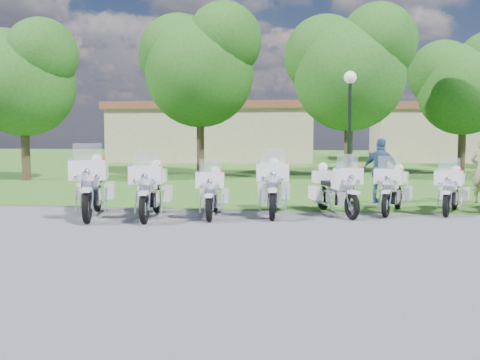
# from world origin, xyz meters

# --- Properties ---
(ground) EXTENTS (100.00, 100.00, 0.00)m
(ground) POSITION_xyz_m (0.00, 0.00, 0.00)
(ground) COLOR #5E5E64
(ground) RESTS_ON ground
(grass_lawn) EXTENTS (100.00, 48.00, 0.01)m
(grass_lawn) POSITION_xyz_m (0.00, 27.00, 0.00)
(grass_lawn) COLOR #31611E
(grass_lawn) RESTS_ON ground
(motorcycle_0) EXTENTS (1.33, 2.59, 1.78)m
(motorcycle_0) POSITION_xyz_m (-4.26, 1.52, 0.75)
(motorcycle_0) COLOR black
(motorcycle_0) RESTS_ON ground
(motorcycle_1) EXTENTS (0.99, 2.42, 1.63)m
(motorcycle_1) POSITION_xyz_m (-2.83, 1.59, 0.68)
(motorcycle_1) COLOR black
(motorcycle_1) RESTS_ON ground
(motorcycle_2) EXTENTS (0.81, 2.11, 1.42)m
(motorcycle_2) POSITION_xyz_m (-1.40, 1.91, 0.59)
(motorcycle_2) COLOR black
(motorcycle_2) RESTS_ON ground
(motorcycle_3) EXTENTS (0.87, 2.47, 1.66)m
(motorcycle_3) POSITION_xyz_m (0.02, 2.46, 0.69)
(motorcycle_3) COLOR black
(motorcycle_3) RESTS_ON ground
(motorcycle_4) EXTENTS (1.29, 2.12, 1.51)m
(motorcycle_4) POSITION_xyz_m (1.51, 2.69, 0.63)
(motorcycle_4) COLOR black
(motorcycle_4) RESTS_ON ground
(motorcycle_5) EXTENTS (1.15, 2.09, 1.45)m
(motorcycle_5) POSITION_xyz_m (3.00, 3.13, 0.61)
(motorcycle_5) COLOR black
(motorcycle_5) RESTS_ON ground
(motorcycle_6) EXTENTS (1.16, 2.00, 1.41)m
(motorcycle_6) POSITION_xyz_m (4.45, 3.27, 0.59)
(motorcycle_6) COLOR black
(motorcycle_6) RESTS_ON ground
(lamp_post) EXTENTS (0.44, 0.44, 4.15)m
(lamp_post) POSITION_xyz_m (2.23, 8.45, 3.13)
(lamp_post) COLOR black
(lamp_post) RESTS_ON ground
(tree_0) EXTENTS (5.00, 4.26, 6.66)m
(tree_0) POSITION_xyz_m (-11.04, 10.41, 4.40)
(tree_0) COLOR #38281C
(tree_0) RESTS_ON ground
(tree_1) EXTENTS (6.05, 5.16, 8.06)m
(tree_1) POSITION_xyz_m (-4.44, 14.65, 5.33)
(tree_1) COLOR #38281C
(tree_1) RESTS_ON ground
(tree_2) EXTENTS (5.54, 4.72, 7.38)m
(tree_2) POSITION_xyz_m (2.45, 12.81, 4.88)
(tree_2) COLOR #38281C
(tree_2) RESTS_ON ground
(tree_3) EXTENTS (5.09, 4.34, 6.78)m
(tree_3) POSITION_xyz_m (8.13, 16.62, 4.49)
(tree_3) COLOR #38281C
(tree_3) RESTS_ON ground
(building_west) EXTENTS (14.56, 8.32, 4.10)m
(building_west) POSITION_xyz_m (-6.00, 28.00, 2.07)
(building_west) COLOR tan
(building_west) RESTS_ON ground
(building_east) EXTENTS (11.44, 7.28, 4.10)m
(building_east) POSITION_xyz_m (11.00, 30.00, 2.07)
(building_east) COLOR tan
(building_east) RESTS_ON ground
(bystander_c) EXTENTS (1.17, 0.90, 1.85)m
(bystander_c) POSITION_xyz_m (2.89, 4.81, 0.93)
(bystander_c) COLOR #33537C
(bystander_c) RESTS_ON ground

